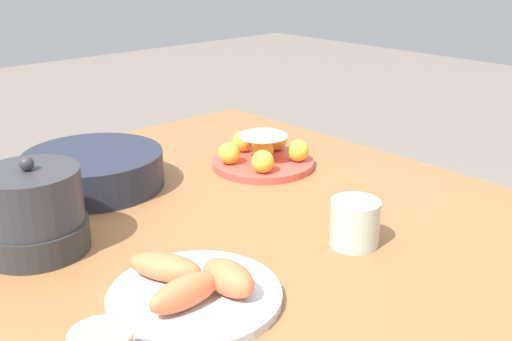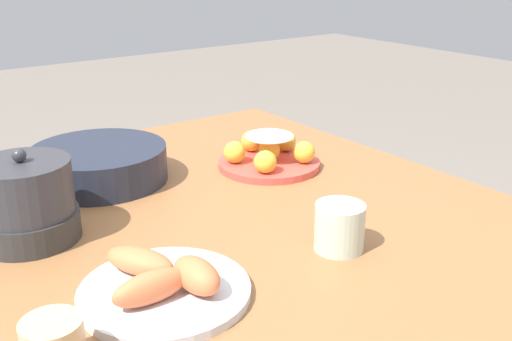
{
  "view_description": "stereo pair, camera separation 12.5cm",
  "coord_description": "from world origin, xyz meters",
  "px_view_note": "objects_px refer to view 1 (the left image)",
  "views": [
    {
      "loc": [
        -0.77,
        0.69,
        1.26
      ],
      "look_at": [
        0.09,
        -0.1,
        0.82
      ],
      "focal_mm": 42.0,
      "sensor_mm": 36.0,
      "label": 1
    },
    {
      "loc": [
        -0.85,
        0.59,
        1.26
      ],
      "look_at": [
        0.09,
        -0.1,
        0.82
      ],
      "focal_mm": 42.0,
      "sensor_mm": 36.0,
      "label": 2
    }
  ],
  "objects_px": {
    "cake_plate": "(263,154)",
    "cup_near": "(355,223)",
    "warming_pot": "(33,212)",
    "dining_table": "(248,262)",
    "serving_bowl": "(94,169)",
    "seafood_platter": "(194,288)"
  },
  "relations": [
    {
      "from": "dining_table",
      "to": "cup_near",
      "type": "distance_m",
      "value": 0.26
    },
    {
      "from": "cake_plate",
      "to": "seafood_platter",
      "type": "bearing_deg",
      "value": 126.93
    },
    {
      "from": "serving_bowl",
      "to": "seafood_platter",
      "type": "height_order",
      "value": "serving_bowl"
    },
    {
      "from": "warming_pot",
      "to": "cup_near",
      "type": "bearing_deg",
      "value": -130.43
    },
    {
      "from": "cake_plate",
      "to": "warming_pot",
      "type": "distance_m",
      "value": 0.56
    },
    {
      "from": "cake_plate",
      "to": "warming_pot",
      "type": "relative_size",
      "value": 1.35
    },
    {
      "from": "seafood_platter",
      "to": "cup_near",
      "type": "bearing_deg",
      "value": -98.31
    },
    {
      "from": "cake_plate",
      "to": "cup_near",
      "type": "distance_m",
      "value": 0.42
    },
    {
      "from": "cup_near",
      "to": "warming_pot",
      "type": "bearing_deg",
      "value": 49.57
    },
    {
      "from": "dining_table",
      "to": "serving_bowl",
      "type": "relative_size",
      "value": 4.33
    },
    {
      "from": "dining_table",
      "to": "seafood_platter",
      "type": "distance_m",
      "value": 0.33
    },
    {
      "from": "seafood_platter",
      "to": "warming_pot",
      "type": "xyz_separation_m",
      "value": [
        0.3,
        0.1,
        0.05
      ]
    },
    {
      "from": "dining_table",
      "to": "serving_bowl",
      "type": "height_order",
      "value": "serving_bowl"
    },
    {
      "from": "cake_plate",
      "to": "cup_near",
      "type": "relative_size",
      "value": 2.79
    },
    {
      "from": "cake_plate",
      "to": "serving_bowl",
      "type": "bearing_deg",
      "value": 67.02
    },
    {
      "from": "warming_pot",
      "to": "cake_plate",
      "type": "bearing_deg",
      "value": -85.62
    },
    {
      "from": "dining_table",
      "to": "serving_bowl",
      "type": "bearing_deg",
      "value": 23.84
    },
    {
      "from": "dining_table",
      "to": "cup_near",
      "type": "bearing_deg",
      "value": -165.78
    },
    {
      "from": "seafood_platter",
      "to": "warming_pot",
      "type": "height_order",
      "value": "warming_pot"
    },
    {
      "from": "cake_plate",
      "to": "seafood_platter",
      "type": "height_order",
      "value": "cake_plate"
    },
    {
      "from": "dining_table",
      "to": "cake_plate",
      "type": "xyz_separation_m",
      "value": [
        0.18,
        -0.2,
        0.13
      ]
    },
    {
      "from": "warming_pot",
      "to": "serving_bowl",
      "type": "bearing_deg",
      "value": -47.69
    }
  ]
}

